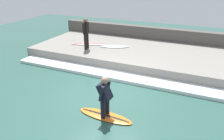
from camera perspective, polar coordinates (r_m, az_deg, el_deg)
ground_plane at (r=8.46m, az=-1.57°, el=-5.76°), size 28.00×28.00×0.00m
concrete_ledge at (r=11.80m, az=6.85°, el=4.16°), size 4.40×11.26×0.52m
back_wall at (r=13.96m, az=10.00°, el=8.55°), size 0.50×11.82×1.23m
wave_foam_crest at (r=9.57m, az=2.02°, el=-1.65°), size 0.85×10.70×0.14m
surfboard_riding at (r=7.09m, az=-1.80°, el=-11.89°), size 0.58×1.85×0.07m
surfer_riding at (r=6.68m, az=-1.88°, el=-6.52°), size 0.52×0.44×1.33m
surfer_waiting_near at (r=11.62m, az=-6.82°, el=9.87°), size 0.54×0.29×1.62m
surfboard_waiting_near at (r=12.55m, az=-5.94°, el=6.78°), size 1.12×2.08×0.07m
surfboard_spare at (r=12.05m, az=0.58°, el=6.19°), size 1.05×1.69×0.06m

